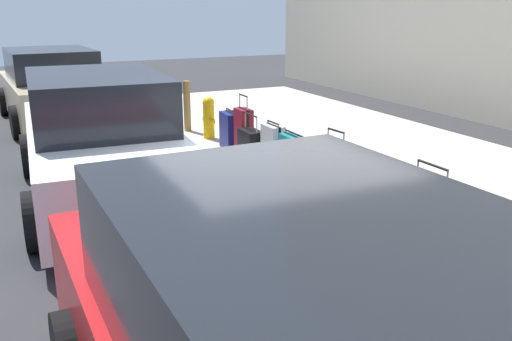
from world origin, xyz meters
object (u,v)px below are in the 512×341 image
suitcase_olive_6 (308,171)px  fire_hydrant (209,117)px  bollard_post (187,106)px  parked_car_beige_2 (53,88)px  suitcase_silver_1 (466,257)px  suitcase_silver_8 (273,150)px  suitcase_black_9 (251,148)px  suitcase_maroon_3 (382,211)px  parked_car_white_1 (101,142)px  suitcase_navy_4 (360,197)px  suitcase_black_2 (427,226)px  suitcase_navy_11 (231,131)px  suitcase_teal_7 (293,160)px  suitcase_red_5 (334,183)px  suitcase_maroon_10 (244,133)px

suitcase_olive_6 → fire_hydrant: 3.53m
fire_hydrant → bollard_post: bearing=11.4°
bollard_post → parked_car_beige_2: size_ratio=0.22×
suitcase_silver_1 → suitcase_silver_8: suitcase_silver_8 is taller
suitcase_black_9 → bollard_post: bollard_post is taller
suitcase_maroon_3 → parked_car_beige_2: 8.72m
suitcase_black_9 → bollard_post: bearing=2.1°
parked_car_white_1 → suitcase_navy_4: bearing=-137.6°
bollard_post → suitcase_navy_4: bearing=-178.2°
suitcase_black_2 → suitcase_maroon_3: size_ratio=1.31×
suitcase_navy_11 → suitcase_teal_7: bearing=179.9°
suitcase_silver_8 → suitcase_black_2: bearing=-180.0°
suitcase_maroon_3 → suitcase_black_2: bearing=-168.3°
suitcase_olive_6 → fire_hydrant: (3.53, -0.04, 0.04)m
suitcase_red_5 → suitcase_maroon_10: (2.67, -0.07, 0.04)m
suitcase_teal_7 → suitcase_olive_6: bearing=169.5°
suitcase_olive_6 → suitcase_silver_8: (1.10, -0.08, 0.00)m
suitcase_black_2 → suitcase_olive_6: bearing=2.4°
parked_car_white_1 → suitcase_black_9: bearing=-86.6°
suitcase_navy_4 → parked_car_white_1: 3.38m
suitcase_olive_6 → suitcase_teal_7: suitcase_olive_6 is taller
bollard_post → suitcase_navy_11: bearing=-172.3°
parked_car_white_1 → suitcase_silver_1: bearing=-151.2°
suitcase_navy_4 → suitcase_maroon_10: bearing=-0.8°
suitcase_black_9 → suitcase_maroon_10: bearing=-12.5°
suitcase_maroon_3 → suitcase_navy_11: size_ratio=1.10×
suitcase_maroon_3 → suitcase_black_9: size_ratio=0.93×
suitcase_teal_7 → fire_hydrant: size_ratio=0.96×
suitcase_black_2 → parked_car_white_1: bearing=33.2°
suitcase_maroon_3 → suitcase_olive_6: (1.47, -0.03, 0.01)m
bollard_post → suitcase_teal_7: bearing=-176.7°
suitcase_black_9 → fire_hydrant: size_ratio=1.04×
suitcase_red_5 → parked_car_white_1: size_ratio=0.21×
suitcase_teal_7 → parked_car_beige_2: parked_car_beige_2 is taller
suitcase_maroon_3 → suitcase_teal_7: (2.04, -0.13, -0.01)m
suitcase_silver_1 → suitcase_maroon_10: 4.70m
suitcase_navy_4 → suitcase_olive_6: suitcase_olive_6 is taller
suitcase_teal_7 → suitcase_navy_4: bearing=178.4°
suitcase_olive_6 → suitcase_black_9: suitcase_black_9 is taller
suitcase_maroon_3 → bollard_post: 5.75m
suitcase_black_2 → parked_car_white_1: 4.18m
suitcase_navy_11 → parked_car_white_1: 2.61m
suitcase_teal_7 → bollard_post: bearing=3.3°
suitcase_teal_7 → parked_car_white_1: (0.93, 2.31, 0.29)m
suitcase_silver_8 → fire_hydrant: (2.43, 0.04, 0.04)m
suitcase_navy_4 → suitcase_maroon_10: 3.14m
parked_car_beige_2 → suitcase_black_2: bearing=-165.7°
suitcase_maroon_3 → fire_hydrant: bearing=-0.8°
suitcase_olive_6 → suitcase_teal_7: 0.58m
suitcase_maroon_3 → parked_car_white_1: parked_car_white_1 is taller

